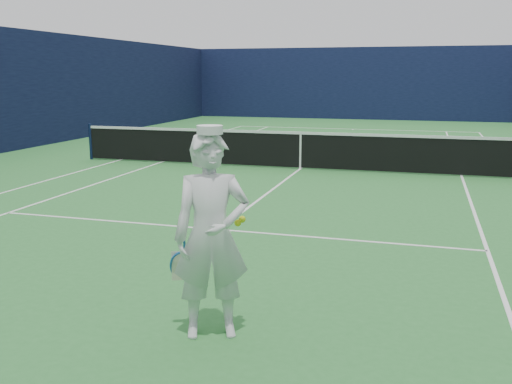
# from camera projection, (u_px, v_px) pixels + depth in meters

# --- Properties ---
(ground) EXTENTS (80.00, 80.00, 0.00)m
(ground) POSITION_uv_depth(u_px,v_px,m) (300.00, 169.00, 15.35)
(ground) COLOR #2C7532
(ground) RESTS_ON ground
(court_markings) EXTENTS (11.03, 23.83, 0.01)m
(court_markings) POSITION_uv_depth(u_px,v_px,m) (300.00, 169.00, 15.35)
(court_markings) COLOR white
(court_markings) RESTS_ON ground
(windscreen_fence) EXTENTS (20.12, 36.12, 4.00)m
(windscreen_fence) POSITION_uv_depth(u_px,v_px,m) (301.00, 94.00, 14.95)
(windscreen_fence) COLOR #0F1538
(windscreen_fence) RESTS_ON ground
(tennis_net) EXTENTS (12.88, 0.09, 1.07)m
(tennis_net) POSITION_uv_depth(u_px,v_px,m) (300.00, 149.00, 15.24)
(tennis_net) COLOR #141E4C
(tennis_net) RESTS_ON ground
(tennis_player) EXTENTS (0.92, 0.72, 2.04)m
(tennis_player) POSITION_uv_depth(u_px,v_px,m) (211.00, 236.00, 5.40)
(tennis_player) COLOR white
(tennis_player) RESTS_ON ground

